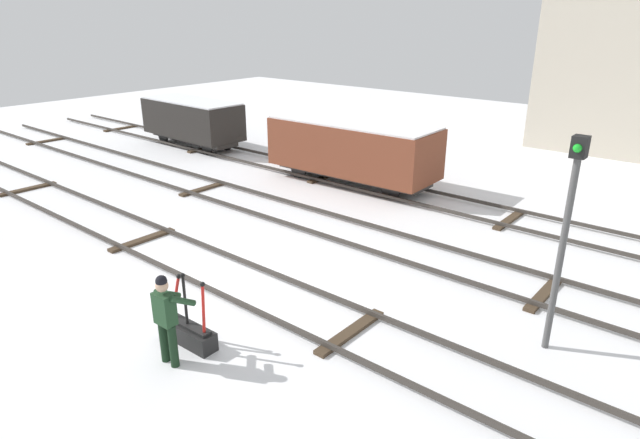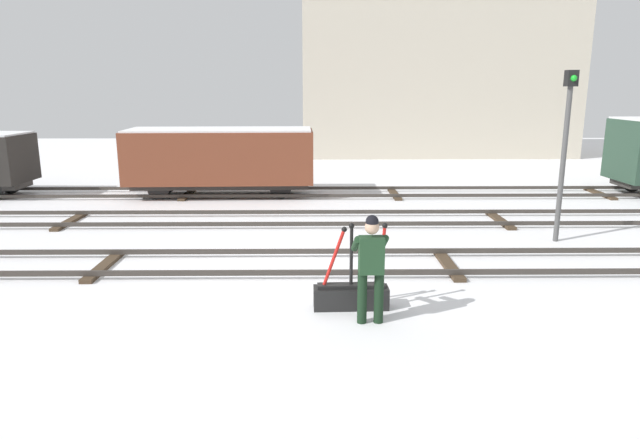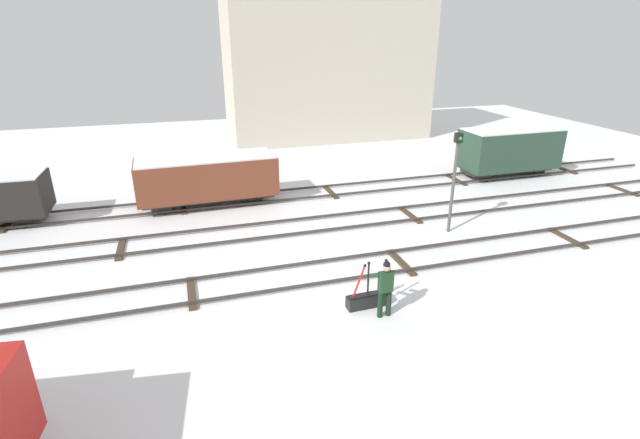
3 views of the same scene
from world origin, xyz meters
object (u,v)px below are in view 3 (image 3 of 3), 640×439
at_px(switch_lever_frame, 368,299).
at_px(freight_car_mid_siding, 509,149).
at_px(signal_post, 455,173).
at_px(freight_car_back_track, 207,177).
at_px(rail_worker, 385,285).

relative_size(switch_lever_frame, freight_car_mid_siding, 0.28).
height_order(switch_lever_frame, signal_post, signal_post).
xyz_separation_m(freight_car_back_track, freight_car_mid_siding, (16.01, 0.00, 0.17)).
height_order(switch_lever_frame, freight_car_back_track, freight_car_back_track).
bearing_deg(freight_car_back_track, freight_car_mid_siding, -1.65).
distance_m(switch_lever_frame, freight_car_back_track, 10.77).
distance_m(freight_car_back_track, freight_car_mid_siding, 16.01).
relative_size(signal_post, freight_car_back_track, 0.64).
distance_m(switch_lever_frame, signal_post, 6.98).
distance_m(signal_post, freight_car_back_track, 10.73).
relative_size(freight_car_back_track, freight_car_mid_siding, 1.18).
relative_size(rail_worker, freight_car_mid_siding, 0.33).
height_order(rail_worker, signal_post, signal_post).
bearing_deg(freight_car_back_track, signal_post, -35.26).
xyz_separation_m(switch_lever_frame, freight_car_back_track, (-3.72, 10.05, 1.06)).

